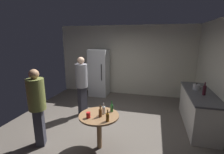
% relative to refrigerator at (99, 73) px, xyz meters
% --- Properties ---
extents(ground_plane, '(5.20, 5.20, 0.10)m').
position_rel_refrigerator_xyz_m(ground_plane, '(0.95, -2.20, -0.95)').
color(ground_plane, '#5B544C').
extents(wall_back, '(5.32, 0.06, 2.70)m').
position_rel_refrigerator_xyz_m(wall_back, '(0.95, 0.43, 0.45)').
color(wall_back, beige).
rests_on(wall_back, ground_plane).
extents(refrigerator, '(0.70, 0.68, 1.80)m').
position_rel_refrigerator_xyz_m(refrigerator, '(0.00, 0.00, 0.00)').
color(refrigerator, silver).
rests_on(refrigerator, ground_plane).
extents(kitchen_counter, '(0.64, 1.98, 0.90)m').
position_rel_refrigerator_xyz_m(kitchen_counter, '(3.23, -1.62, -0.45)').
color(kitchen_counter, beige).
rests_on(kitchen_counter, ground_plane).
extents(kettle, '(0.24, 0.17, 0.18)m').
position_rel_refrigerator_xyz_m(kettle, '(3.18, -1.41, 0.07)').
color(kettle, '#B2B2B7').
rests_on(kettle, kitchen_counter).
extents(wine_bottle_on_counter, '(0.08, 0.08, 0.31)m').
position_rel_refrigerator_xyz_m(wine_bottle_on_counter, '(3.26, -1.82, 0.12)').
color(wine_bottle_on_counter, '#3F141E').
rests_on(wine_bottle_on_counter, kitchen_counter).
extents(foreground_table, '(0.80, 0.80, 0.73)m').
position_rel_refrigerator_xyz_m(foreground_table, '(1.06, -3.13, -0.27)').
color(foreground_table, olive).
rests_on(foreground_table, ground_plane).
extents(beer_bottle_amber, '(0.06, 0.06, 0.23)m').
position_rel_refrigerator_xyz_m(beer_bottle_amber, '(1.30, -3.33, -0.08)').
color(beer_bottle_amber, '#8C5919').
rests_on(beer_bottle_amber, foreground_table).
extents(beer_bottle_brown, '(0.06, 0.06, 0.23)m').
position_rel_refrigerator_xyz_m(beer_bottle_brown, '(1.11, -3.19, -0.08)').
color(beer_bottle_brown, '#593314').
rests_on(beer_bottle_brown, foreground_table).
extents(beer_bottle_green, '(0.06, 0.06, 0.23)m').
position_rel_refrigerator_xyz_m(beer_bottle_green, '(1.27, -2.92, -0.08)').
color(beer_bottle_green, '#26662D').
rests_on(beer_bottle_green, foreground_table).
extents(beer_bottle_clear, '(0.06, 0.06, 0.23)m').
position_rel_refrigerator_xyz_m(beer_bottle_clear, '(1.14, -3.06, -0.08)').
color(beer_bottle_clear, silver).
rests_on(beer_bottle_clear, foreground_table).
extents(plastic_cup_red, '(0.08, 0.08, 0.11)m').
position_rel_refrigerator_xyz_m(plastic_cup_red, '(0.91, -3.29, -0.11)').
color(plastic_cup_red, red).
rests_on(plastic_cup_red, foreground_table).
extents(person_in_gray_shirt, '(0.46, 0.46, 1.71)m').
position_rel_refrigerator_xyz_m(person_in_gray_shirt, '(0.08, -1.77, 0.10)').
color(person_in_gray_shirt, '#2D2D38').
rests_on(person_in_gray_shirt, ground_plane).
extents(person_in_olive_shirt, '(0.45, 0.45, 1.64)m').
position_rel_refrigerator_xyz_m(person_in_olive_shirt, '(-0.18, -3.34, 0.06)').
color(person_in_olive_shirt, '#2D2D38').
rests_on(person_in_olive_shirt, ground_plane).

